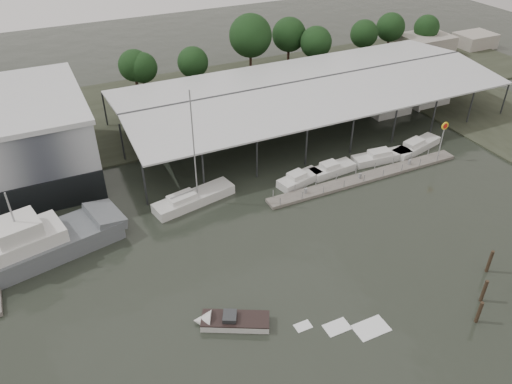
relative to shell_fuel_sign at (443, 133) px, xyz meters
name	(u,v)px	position (x,y,z in m)	size (l,w,h in m)	color
ground	(304,259)	(-27.00, -9.99, -3.93)	(200.00, 200.00, 0.00)	black
land_strip_far	(177,106)	(-27.00, 32.01, -3.83)	(140.00, 30.00, 0.30)	#353B2C
covered_boat_shed	(311,84)	(-10.00, 18.01, 2.20)	(58.24, 24.00, 6.96)	#B8BBBD
floating_dock	(366,177)	(-12.00, 0.01, -3.72)	(28.00, 2.00, 1.40)	slate
shell_fuel_sign	(443,133)	(0.00, 0.00, 0.00)	(1.10, 0.18, 5.55)	gray
distant_commercial_buildings	(441,43)	(32.03, 34.70, -2.08)	(22.00, 8.00, 4.00)	gray
grey_trawler	(36,245)	(-51.70, 2.09, -2.35)	(18.65, 8.88, 8.84)	#565A5F
white_sailboat	(193,199)	(-33.99, 4.38, -3.27)	(10.46, 4.58, 14.49)	silver
speedboat_underway	(229,321)	(-37.37, -14.69, -3.53)	(16.39, 9.41, 2.00)	silver
moored_cruiser_0	(299,179)	(-20.30, 2.80, -3.31)	(6.40, 3.51, 1.70)	silver
moored_cruiser_1	(332,169)	(-15.26, 3.09, -3.31)	(6.34, 2.69, 1.70)	silver
moored_cruiser_2	(381,156)	(-7.36, 2.98, -3.31)	(8.62, 2.89, 1.70)	silver
moored_cruiser_3	(416,146)	(-1.20, 3.21, -3.31)	(8.88, 4.27, 1.70)	silver
horizon_tree_line	(284,41)	(-3.78, 38.21, 2.24)	(65.68, 10.88, 11.64)	black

